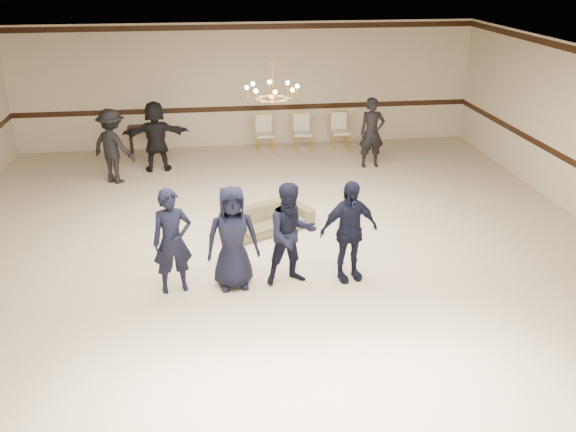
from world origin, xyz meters
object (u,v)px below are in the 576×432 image
(banquet_chair_mid, at_px, (303,133))
(console_table, at_px, (147,140))
(settee, at_px, (268,219))
(chandelier, at_px, (272,79))
(boy_b, at_px, (233,238))
(boy_c, at_px, (291,234))
(adult_left, at_px, (113,146))
(boy_a, at_px, (172,241))
(banquet_chair_right, at_px, (340,132))
(adult_right, at_px, (372,133))
(boy_d, at_px, (349,231))
(adult_mid, at_px, (156,136))
(banquet_chair_left, at_px, (264,134))

(banquet_chair_mid, bearing_deg, console_table, -178.29)
(settee, height_order, banquet_chair_mid, banquet_chair_mid)
(chandelier, bearing_deg, boy_b, -115.80)
(boy_b, height_order, settee, boy_b)
(boy_c, xyz_separation_m, settee, (-0.15, 1.98, -0.57))
(console_table, bearing_deg, settee, -62.05)
(chandelier, xyz_separation_m, adult_left, (-3.19, 3.45, -2.04))
(boy_a, relative_size, console_table, 1.83)
(boy_c, relative_size, banquet_chair_right, 1.73)
(chandelier, xyz_separation_m, boy_c, (0.09, -1.69, -2.05))
(adult_right, height_order, console_table, adult_right)
(settee, relative_size, console_table, 1.88)
(boy_d, relative_size, settee, 0.97)
(boy_d, height_order, banquet_chair_mid, boy_d)
(adult_mid, bearing_deg, boy_d, 115.80)
(boy_c, height_order, adult_left, adult_left)
(adult_right, distance_m, banquet_chair_mid, 2.12)
(boy_b, height_order, adult_right, adult_right)
(boy_c, xyz_separation_m, adult_mid, (-2.38, 5.83, 0.02))
(adult_left, bearing_deg, boy_b, 148.58)
(adult_mid, bearing_deg, settee, 116.47)
(boy_b, height_order, adult_left, adult_left)
(settee, height_order, console_table, console_table)
(boy_d, bearing_deg, console_table, 104.54)
(adult_mid, bearing_deg, adult_left, 34.32)
(boy_c, xyz_separation_m, banquet_chair_right, (2.28, 6.94, -0.35))
(boy_d, xyz_separation_m, adult_mid, (-3.28, 5.83, 0.02))
(boy_a, xyz_separation_m, banquet_chair_left, (2.08, 6.94, -0.35))
(chandelier, bearing_deg, banquet_chair_right, 65.74)
(banquet_chair_right, bearing_deg, adult_right, -74.22)
(boy_b, relative_size, banquet_chair_right, 1.73)
(boy_a, bearing_deg, adult_mid, 84.28)
(boy_b, distance_m, adult_mid, 6.02)
(chandelier, bearing_deg, adult_mid, 118.96)
(adult_left, bearing_deg, banquet_chair_mid, -124.64)
(console_table, bearing_deg, banquet_chair_right, -0.72)
(adult_left, bearing_deg, boy_a, 139.79)
(boy_a, height_order, banquet_chair_right, boy_a)
(boy_b, relative_size, banquet_chair_mid, 1.73)
(boy_c, bearing_deg, banquet_chair_left, 78.17)
(boy_b, bearing_deg, boy_c, -4.13)
(adult_mid, xyz_separation_m, console_table, (-0.34, 1.31, -0.46))
(boy_c, bearing_deg, adult_mid, 102.72)
(console_table, bearing_deg, boy_d, -61.58)
(boy_d, bearing_deg, boy_c, 167.70)
(adult_right, height_order, banquet_chair_left, adult_right)
(boy_b, bearing_deg, adult_left, 110.75)
(boy_d, xyz_separation_m, banquet_chair_mid, (0.38, 6.94, -0.35))
(chandelier, distance_m, adult_left, 5.12)
(boy_b, height_order, adult_mid, adult_mid)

